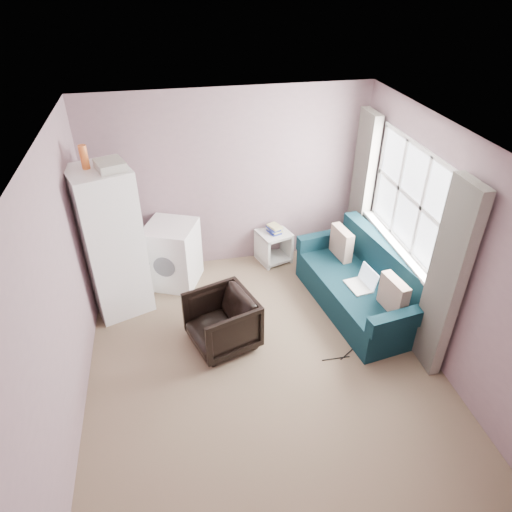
{
  "coord_description": "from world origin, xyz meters",
  "views": [
    {
      "loc": [
        -0.8,
        -3.58,
        3.82
      ],
      "look_at": [
        0.05,
        0.6,
        1.0
      ],
      "focal_mm": 32.0,
      "sensor_mm": 36.0,
      "label": 1
    }
  ],
  "objects_px": {
    "armchair": "(222,320)",
    "fridge": "(111,242)",
    "side_table": "(274,244)",
    "sofa": "(363,286)",
    "washing_machine": "(173,253)"
  },
  "relations": [
    {
      "from": "washing_machine",
      "to": "side_table",
      "type": "height_order",
      "value": "washing_machine"
    },
    {
      "from": "fridge",
      "to": "washing_machine",
      "type": "height_order",
      "value": "fridge"
    },
    {
      "from": "side_table",
      "to": "sofa",
      "type": "xyz_separation_m",
      "value": [
        0.86,
        -1.27,
        0.04
      ]
    },
    {
      "from": "fridge",
      "to": "washing_machine",
      "type": "relative_size",
      "value": 2.43
    },
    {
      "from": "fridge",
      "to": "washing_machine",
      "type": "xyz_separation_m",
      "value": [
        0.69,
        0.38,
        -0.5
      ]
    },
    {
      "from": "armchair",
      "to": "fridge",
      "type": "xyz_separation_m",
      "value": [
        -1.17,
        0.96,
        0.6
      ]
    },
    {
      "from": "fridge",
      "to": "sofa",
      "type": "relative_size",
      "value": 1.05
    },
    {
      "from": "armchair",
      "to": "side_table",
      "type": "relative_size",
      "value": 1.22
    },
    {
      "from": "fridge",
      "to": "side_table",
      "type": "distance_m",
      "value": 2.35
    },
    {
      "from": "armchair",
      "to": "sofa",
      "type": "xyz_separation_m",
      "value": [
        1.85,
        0.33,
        -0.04
      ]
    },
    {
      "from": "washing_machine",
      "to": "side_table",
      "type": "relative_size",
      "value": 1.51
    },
    {
      "from": "armchair",
      "to": "washing_machine",
      "type": "distance_m",
      "value": 1.43
    },
    {
      "from": "sofa",
      "to": "washing_machine",
      "type": "bearing_deg",
      "value": 147.46
    },
    {
      "from": "armchair",
      "to": "side_table",
      "type": "bearing_deg",
      "value": 129.94
    },
    {
      "from": "armchair",
      "to": "sofa",
      "type": "distance_m",
      "value": 1.88
    }
  ]
}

